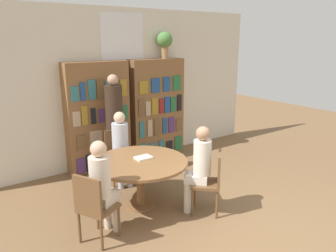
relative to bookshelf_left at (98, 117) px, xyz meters
name	(u,v)px	position (x,y,z in m)	size (l,w,h in m)	color
ground_plane	(257,238)	(0.65, -3.28, -1.01)	(16.00, 16.00, 0.00)	brown
wall_back	(123,87)	(0.65, 0.19, 0.49)	(6.40, 0.07, 3.00)	beige
bookshelf_left	(98,117)	(0.00, 0.00, 0.00)	(1.19, 0.34, 2.03)	brown
bookshelf_right	(157,109)	(1.31, 0.00, 0.00)	(1.19, 0.34, 2.03)	brown
flower_vase	(165,41)	(1.52, 0.00, 1.36)	(0.31, 0.31, 0.53)	#997047
reading_table	(140,167)	(-0.12, -1.73, -0.39)	(1.39, 1.39, 0.72)	brown
chair_near_camera	(94,205)	(-1.04, -2.20, -0.51)	(0.54, 0.54, 0.90)	brown
chair_left_side	(118,153)	(0.04, -0.71, -0.51)	(0.46, 0.46, 0.90)	brown
chair_far_side	(211,179)	(0.61, -2.46, -0.51)	(0.57, 0.57, 0.90)	brown
seated_reader_left	(121,144)	(0.01, -0.89, -0.29)	(0.32, 0.40, 1.27)	#B2B7C6
seated_reader_right	(199,164)	(0.48, -2.33, -0.29)	(0.40, 0.40, 1.27)	silver
seated_reader_back	(103,182)	(-0.88, -2.12, -0.29)	(0.40, 0.38, 1.27)	beige
librarian_standing	(114,115)	(0.09, -0.50, 0.12)	(0.30, 0.57, 1.84)	#332319
open_book_on_table	(143,158)	(-0.04, -1.69, -0.28)	(0.24, 0.18, 0.03)	silver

